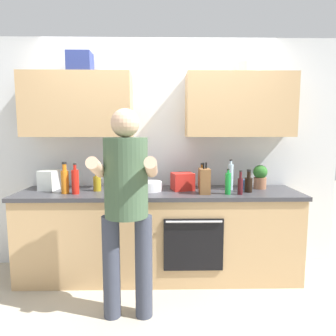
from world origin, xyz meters
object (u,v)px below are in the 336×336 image
object	(u,v)px
cup_tea	(244,185)
grocery_bag_crisps	(183,181)
bottle_syrup	(202,178)
bottle_soy	(249,184)
knife_block	(205,181)
grocery_bag_produce	(49,180)
bottle_water	(230,176)
bottle_hotsauce	(75,181)
mixing_bowl	(149,186)
potted_herb	(260,176)
bottle_juice	(65,181)
bottle_soda	(228,183)
bottle_oil	(97,183)
bottle_wine	(240,185)
person_standing	(126,198)

from	to	relation	value
cup_tea	grocery_bag_crisps	bearing A→B (deg)	179.71
bottle_syrup	cup_tea	size ratio (longest dim) A/B	2.60
bottle_soy	knife_block	size ratio (longest dim) A/B	0.75
bottle_syrup	grocery_bag_produce	size ratio (longest dim) A/B	1.34
bottle_water	bottle_hotsauce	size ratio (longest dim) A/B	1.05
bottle_syrup	grocery_bag_crisps	world-z (taller)	bottle_syrup
mixing_bowl	grocery_bag_produce	size ratio (longest dim) A/B	1.33
bottle_hotsauce	cup_tea	distance (m)	1.71
bottle_water	potted_herb	distance (m)	0.33
bottle_juice	bottle_soda	bearing A→B (deg)	-2.39
grocery_bag_produce	grocery_bag_crisps	world-z (taller)	grocery_bag_produce
bottle_oil	bottle_soda	distance (m)	1.31
bottle_wine	grocery_bag_produce	world-z (taller)	bottle_wine
bottle_soda	grocery_bag_crisps	distance (m)	0.48
person_standing	bottle_syrup	distance (m)	1.09
bottle_juice	knife_block	size ratio (longest dim) A/B	1.02
person_standing	bottle_soy	distance (m)	1.31
bottle_oil	bottle_water	bearing A→B (deg)	1.75
bottle_water	mixing_bowl	size ratio (longest dim) A/B	1.17
cup_tea	grocery_bag_crisps	xyz separation A→B (m)	(-0.65, 0.00, 0.04)
bottle_oil	grocery_bag_crisps	world-z (taller)	bottle_oil
person_standing	bottle_soy	world-z (taller)	person_standing
bottle_hotsauce	potted_herb	bearing A→B (deg)	7.31
grocery_bag_produce	bottle_wine	bearing A→B (deg)	-8.25
bottle_syrup	bottle_hotsauce	size ratio (longest dim) A/B	0.91
mixing_bowl	bottle_soda	bearing A→B (deg)	-13.58
bottle_oil	grocery_bag_produce	distance (m)	0.52
bottle_soy	grocery_bag_produce	distance (m)	2.05
bottle_wine	bottle_soy	size ratio (longest dim) A/B	1.02
person_standing	grocery_bag_produce	xyz separation A→B (m)	(-0.90, 0.80, 0.01)
mixing_bowl	knife_block	world-z (taller)	knife_block
potted_herb	grocery_bag_produce	size ratio (longest dim) A/B	1.24
bottle_soda	mixing_bowl	size ratio (longest dim) A/B	0.92
grocery_bag_crisps	bottle_oil	bearing A→B (deg)	-177.38
bottle_oil	bottle_syrup	bearing A→B (deg)	5.54
bottle_soda	cup_tea	size ratio (longest dim) A/B	2.37
cup_tea	mixing_bowl	bearing A→B (deg)	-177.93
bottle_syrup	knife_block	bearing A→B (deg)	-91.72
bottle_hotsauce	cup_tea	world-z (taller)	bottle_hotsauce
bottle_wine	grocery_bag_crisps	bearing A→B (deg)	155.94
person_standing	bottle_juice	xyz separation A→B (m)	(-0.67, 0.61, 0.04)
bottle_soy	bottle_hotsauce	world-z (taller)	bottle_hotsauce
potted_herb	bottle_wine	bearing A→B (deg)	-134.01
person_standing	mixing_bowl	size ratio (longest dim) A/B	6.23
bottle_soy	bottle_juice	world-z (taller)	bottle_juice
bottle_wine	bottle_soy	world-z (taller)	bottle_wine
bottle_juice	cup_tea	bearing A→B (deg)	4.94
bottle_oil	grocery_bag_crisps	xyz separation A→B (m)	(0.88, 0.04, 0.01)
bottle_oil	mixing_bowl	bearing A→B (deg)	0.08
bottle_hotsauce	grocery_bag_crisps	distance (m)	1.07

